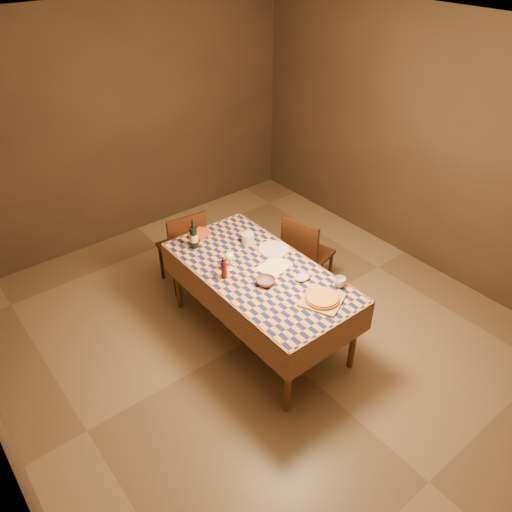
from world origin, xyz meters
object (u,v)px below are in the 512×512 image
object	(u,v)px
dining_table	(259,277)
chair_right	(304,252)
wine_bottle	(194,237)
bowl	(266,281)
chair_far	(184,246)
cutting_board	(322,300)
white_plate	(274,249)
pizza	(322,298)

from	to	relation	value
dining_table	chair_right	world-z (taller)	chair_right
wine_bottle	chair_right	distance (m)	1.17
bowl	chair_far	bearing A→B (deg)	92.35
cutting_board	wine_bottle	world-z (taller)	wine_bottle
dining_table	white_plate	bearing A→B (deg)	28.82
dining_table	wine_bottle	size ratio (longest dim) A/B	6.18
dining_table	pizza	size ratio (longest dim) A/B	6.11
cutting_board	pizza	xyz separation A→B (m)	(0.00, 0.00, 0.02)
cutting_board	bowl	size ratio (longest dim) A/B	1.92
wine_bottle	chair_right	xyz separation A→B (m)	(1.01, -0.45, -0.36)
dining_table	bowl	size ratio (longest dim) A/B	11.32
bowl	chair_far	size ratio (longest dim) A/B	0.17
dining_table	pizza	world-z (taller)	pizza
bowl	wine_bottle	distance (m)	0.87
bowl	cutting_board	bearing A→B (deg)	-64.92
cutting_board	pizza	distance (m)	0.02
cutting_board	white_plate	world-z (taller)	cutting_board
pizza	bowl	size ratio (longest dim) A/B	1.85
wine_bottle	chair_far	distance (m)	0.55
wine_bottle	cutting_board	bearing A→B (deg)	-73.79
dining_table	chair_right	xyz separation A→B (m)	(0.77, 0.22, -0.17)
pizza	wine_bottle	xyz separation A→B (m)	(-0.38, 1.31, 0.08)
wine_bottle	bowl	bearing A→B (deg)	-78.97
chair_far	chair_right	distance (m)	1.24
dining_table	bowl	xyz separation A→B (m)	(-0.08, -0.18, 0.10)
dining_table	wine_bottle	bearing A→B (deg)	110.00
cutting_board	wine_bottle	size ratio (longest dim) A/B	1.05
cutting_board	chair_far	bearing A→B (deg)	98.85
wine_bottle	white_plate	distance (m)	0.75
bowl	wine_bottle	world-z (taller)	wine_bottle
dining_table	white_plate	xyz separation A→B (m)	(0.31, 0.17, 0.08)
cutting_board	pizza	world-z (taller)	pizza
chair_far	chair_right	bearing A→B (deg)	-43.75
bowl	white_plate	distance (m)	0.52
cutting_board	chair_right	world-z (taller)	chair_right
cutting_board	chair_right	size ratio (longest dim) A/B	0.34
cutting_board	white_plate	size ratio (longest dim) A/B	1.08
bowl	chair_right	xyz separation A→B (m)	(0.85, 0.40, -0.27)
white_plate	chair_far	distance (m)	1.04
dining_table	cutting_board	distance (m)	0.66
wine_bottle	pizza	bearing A→B (deg)	-73.79
bowl	wine_bottle	xyz separation A→B (m)	(-0.17, 0.85, 0.09)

